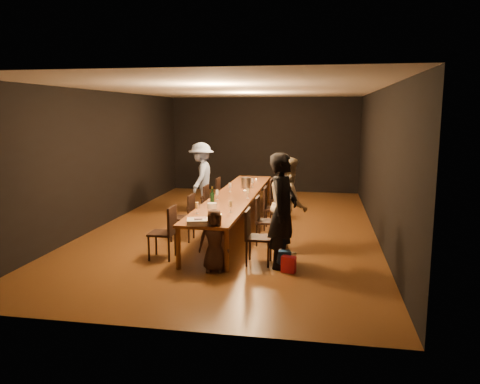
% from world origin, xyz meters
% --- Properties ---
extents(ground, '(10.00, 10.00, 0.00)m').
position_xyz_m(ground, '(0.00, 0.00, 0.00)').
color(ground, '#432210').
rests_on(ground, ground).
extents(room_shell, '(6.04, 10.04, 3.02)m').
position_xyz_m(room_shell, '(0.00, 0.00, 2.08)').
color(room_shell, black).
rests_on(room_shell, ground).
extents(table, '(0.90, 6.00, 0.75)m').
position_xyz_m(table, '(0.00, 0.00, 0.70)').
color(table, brown).
rests_on(table, ground).
extents(chair_right_0, '(0.42, 0.42, 0.93)m').
position_xyz_m(chair_right_0, '(0.85, -2.40, 0.47)').
color(chair_right_0, black).
rests_on(chair_right_0, ground).
extents(chair_right_1, '(0.42, 0.42, 0.93)m').
position_xyz_m(chair_right_1, '(0.85, -1.20, 0.47)').
color(chair_right_1, black).
rests_on(chair_right_1, ground).
extents(chair_right_2, '(0.42, 0.42, 0.93)m').
position_xyz_m(chair_right_2, '(0.85, 0.00, 0.47)').
color(chair_right_2, black).
rests_on(chair_right_2, ground).
extents(chair_right_3, '(0.42, 0.42, 0.93)m').
position_xyz_m(chair_right_3, '(0.85, 1.20, 0.47)').
color(chair_right_3, black).
rests_on(chair_right_3, ground).
extents(chair_left_0, '(0.42, 0.42, 0.93)m').
position_xyz_m(chair_left_0, '(-0.85, -2.40, 0.47)').
color(chair_left_0, black).
rests_on(chair_left_0, ground).
extents(chair_left_1, '(0.42, 0.42, 0.93)m').
position_xyz_m(chair_left_1, '(-0.85, -1.20, 0.47)').
color(chair_left_1, black).
rests_on(chair_left_1, ground).
extents(chair_left_2, '(0.42, 0.42, 0.93)m').
position_xyz_m(chair_left_2, '(-0.85, 0.00, 0.47)').
color(chair_left_2, black).
rests_on(chair_left_2, ground).
extents(chair_left_3, '(0.42, 0.42, 0.93)m').
position_xyz_m(chair_left_3, '(-0.85, 1.20, 0.47)').
color(chair_left_3, black).
rests_on(chair_left_3, ground).
extents(woman_birthday, '(0.61, 0.78, 1.89)m').
position_xyz_m(woman_birthday, '(1.25, -2.46, 0.94)').
color(woman_birthday, black).
rests_on(woman_birthday, ground).
extents(woman_tan, '(0.86, 0.99, 1.75)m').
position_xyz_m(woman_tan, '(1.26, -1.55, 0.88)').
color(woman_tan, '#BBAA8C').
rests_on(woman_tan, ground).
extents(man_blue, '(0.67, 1.15, 1.77)m').
position_xyz_m(man_blue, '(-1.19, 1.60, 0.89)').
color(man_blue, '#8AA1D6').
rests_on(man_blue, ground).
extents(child, '(0.52, 0.36, 1.02)m').
position_xyz_m(child, '(0.20, -2.88, 0.51)').
color(child, '#432E25').
rests_on(child, ground).
extents(gift_bag_red, '(0.25, 0.17, 0.27)m').
position_xyz_m(gift_bag_red, '(1.38, -2.75, 0.13)').
color(gift_bag_red, red).
rests_on(gift_bag_red, ground).
extents(gift_bag_blue, '(0.25, 0.20, 0.27)m').
position_xyz_m(gift_bag_blue, '(1.28, -2.48, 0.14)').
color(gift_bag_blue, '#234E9A').
rests_on(gift_bag_blue, ground).
extents(birthday_cake, '(0.45, 0.40, 0.09)m').
position_xyz_m(birthday_cake, '(-0.06, -2.84, 0.79)').
color(birthday_cake, white).
rests_on(birthday_cake, table).
extents(plate_stack, '(0.23, 0.23, 0.10)m').
position_xyz_m(plate_stack, '(-0.15, -1.57, 0.80)').
color(plate_stack, white).
rests_on(plate_stack, table).
extents(champagne_bottle, '(0.10, 0.10, 0.35)m').
position_xyz_m(champagne_bottle, '(-0.23, -1.20, 0.93)').
color(champagne_bottle, black).
rests_on(champagne_bottle, table).
extents(ice_bucket, '(0.24, 0.24, 0.24)m').
position_xyz_m(ice_bucket, '(0.08, 0.94, 0.87)').
color(ice_bucket, '#A6A7AA').
rests_on(ice_bucket, table).
extents(wineglass_0, '(0.06, 0.06, 0.21)m').
position_xyz_m(wineglass_0, '(-0.31, -2.08, 0.85)').
color(wineglass_0, beige).
rests_on(wineglass_0, table).
extents(wineglass_1, '(0.06, 0.06, 0.21)m').
position_xyz_m(wineglass_1, '(0.26, -1.85, 0.85)').
color(wineglass_1, beige).
rests_on(wineglass_1, table).
extents(wineglass_2, '(0.06, 0.06, 0.21)m').
position_xyz_m(wineglass_2, '(-0.25, -0.69, 0.85)').
color(wineglass_2, silver).
rests_on(wineglass_2, table).
extents(wineglass_3, '(0.06, 0.06, 0.21)m').
position_xyz_m(wineglass_3, '(0.35, -0.44, 0.85)').
color(wineglass_3, beige).
rests_on(wineglass_3, table).
extents(wineglass_4, '(0.06, 0.06, 0.21)m').
position_xyz_m(wineglass_4, '(-0.17, 0.28, 0.85)').
color(wineglass_4, silver).
rests_on(wineglass_4, table).
extents(wineglass_5, '(0.06, 0.06, 0.21)m').
position_xyz_m(wineglass_5, '(0.22, 1.06, 0.85)').
color(wineglass_5, silver).
rests_on(wineglass_5, table).
extents(tealight_near, '(0.05, 0.05, 0.03)m').
position_xyz_m(tealight_near, '(0.15, -2.19, 0.77)').
color(tealight_near, '#B2B7B2').
rests_on(tealight_near, table).
extents(tealight_mid, '(0.05, 0.05, 0.03)m').
position_xyz_m(tealight_mid, '(0.15, 0.34, 0.77)').
color(tealight_mid, '#B2B7B2').
rests_on(tealight_mid, table).
extents(tealight_far, '(0.05, 0.05, 0.03)m').
position_xyz_m(tealight_far, '(0.15, 2.18, 0.77)').
color(tealight_far, '#B2B7B2').
rests_on(tealight_far, table).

